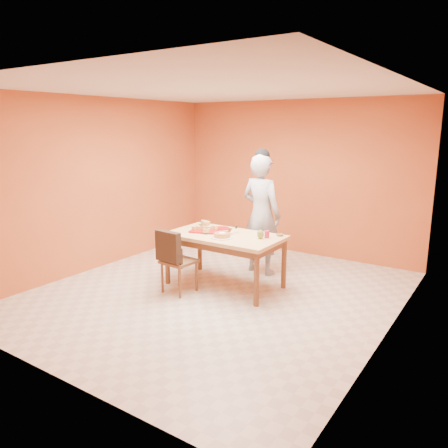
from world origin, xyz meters
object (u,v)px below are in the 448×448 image
Objects in this scene: sponge_cake at (222,235)px; egg_ornament at (260,234)px; red_dinner_plate at (222,228)px; person at (261,215)px; dining_table at (225,241)px; dining_chair at (178,260)px; checker_tin at (280,235)px; magenta_glass at (267,234)px; pastry_platter at (205,230)px.

sponge_cake is 0.52m from egg_ornament.
sponge_cake is at bearing -55.12° from red_dinner_plate.
egg_ornament is at bearing 125.41° from person.
sponge_cake is (0.07, -0.18, 0.13)m from dining_table.
dining_chair reaches higher than checker_tin.
person is at bearing 124.79° from magenta_glass.
dining_chair is 3.72× the size of red_dinner_plate.
magenta_glass is at bearing 41.48° from dining_chair.
egg_ornament is (0.76, -0.19, 0.05)m from red_dinner_plate.
person is (0.13, 0.81, 0.26)m from dining_table.
pastry_platter is 0.95m from magenta_glass.
checker_tin is (0.10, 0.19, -0.03)m from magenta_glass.
person is at bearing 80.95° from dining_table.
egg_ornament is 0.32m from checker_tin.
red_dinner_plate is at bearing 159.96° from egg_ornament.
magenta_glass is (0.45, -0.65, -0.11)m from person.
magenta_glass is (0.58, 0.16, 0.14)m from dining_table.
checker_tin is (0.68, 0.35, 0.11)m from dining_table.
person reaches higher than dining_table.
egg_ornament reaches higher than checker_tin.
red_dinner_plate is 0.79m from egg_ornament.
dining_chair is 3.98× the size of sponge_cake.
checker_tin reaches higher than dining_table.
dining_table is at bearing -2.03° from pastry_platter.
sponge_cake is at bearing -158.57° from egg_ornament.
dining_table is at bearing 87.90° from person.
dining_table is 13.08× the size of egg_ornament.
sponge_cake is 0.81m from checker_tin.
person is at bearing 86.62° from sponge_cake.
dining_table is 0.86m from person.
magenta_glass is at bearing 131.74° from person.
egg_ornament is at bearing 3.45° from pastry_platter.
egg_ornament reaches higher than magenta_glass.
dining_chair is at bearing -143.01° from magenta_glass.
person is at bearing 58.70° from pastry_platter.
sponge_cake is at bearing -68.09° from dining_table.
dining_table is 6.63× the size of red_dinner_plate.
magenta_glass is at bearing -6.39° from red_dinner_plate.
person is 19.24× the size of checker_tin.
dining_chair is at bearing -93.24° from pastry_platter.
red_dinner_plate is 1.97× the size of egg_ornament.
dining_table is 0.62m from magenta_glass.
pastry_platter reaches higher than red_dinner_plate.
egg_ornament is 0.11m from magenta_glass.
magenta_glass is (0.97, 0.73, 0.34)m from dining_chair.
sponge_cake is 2.32× the size of magenta_glass.
person is 8.18× the size of sponge_cake.
pastry_platter is at bearing 177.97° from dining_table.
pastry_platter is at bearing -170.90° from magenta_glass.
person is (0.52, 1.38, 0.46)m from dining_chair.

